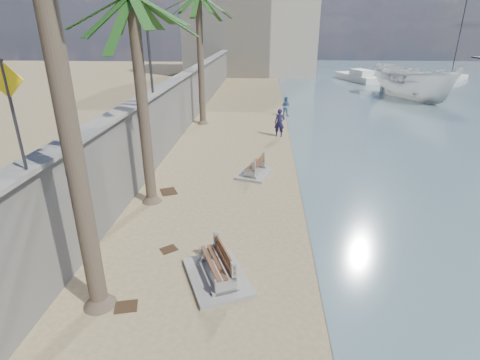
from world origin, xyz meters
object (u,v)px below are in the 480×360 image
object	(u,v)px
bench_far	(255,167)
palm_mid	(132,0)
sailboat_west	(450,79)
person_a	(280,121)
yacht_far	(357,78)
bench_near	(217,267)
boat_cruiser	(414,81)
person_b	(286,105)

from	to	relation	value
bench_far	palm_mid	xyz separation A→B (m)	(-4.08, -3.27, 7.05)
bench_far	sailboat_west	size ratio (longest dim) A/B	0.24
person_a	palm_mid	bearing A→B (deg)	-109.03
bench_far	yacht_far	xyz separation A→B (m)	(12.08, 33.68, -0.02)
bench_near	bench_far	bearing A→B (deg)	84.34
person_a	yacht_far	world-z (taller)	person_a
bench_near	person_a	distance (m)	15.02
palm_mid	person_a	world-z (taller)	palm_mid
boat_cruiser	person_a	bearing A→B (deg)	-159.75
bench_far	person_a	world-z (taller)	person_a
person_b	sailboat_west	xyz separation A→B (m)	(21.83, 20.98, -0.53)
person_b	yacht_far	distance (m)	23.12
bench_far	person_b	world-z (taller)	person_b
palm_mid	person_b	distance (m)	18.46
person_b	person_a	bearing A→B (deg)	108.37
bench_far	person_b	xyz separation A→B (m)	(2.00, 12.87, 0.47)
bench_near	bench_far	xyz separation A→B (m)	(0.80, 8.08, -0.04)
sailboat_west	person_b	bearing A→B (deg)	-136.13
person_b	bench_near	bearing A→B (deg)	106.85
palm_mid	sailboat_west	xyz separation A→B (m)	(27.91, 37.12, -7.11)
person_a	boat_cruiser	xyz separation A→B (m)	(13.07, 13.91, 0.74)
bench_near	bench_far	world-z (taller)	bench_near
bench_far	bench_near	bearing A→B (deg)	-95.66
bench_far	person_a	bearing A→B (deg)	78.73
bench_far	sailboat_west	world-z (taller)	sailboat_west
person_b	boat_cruiser	size ratio (longest dim) A/B	0.39
boat_cruiser	sailboat_west	xyz separation A→B (m)	(9.41, 13.17, -1.45)
sailboat_west	boat_cruiser	bearing A→B (deg)	-125.54
person_b	sailboat_west	size ratio (longest dim) A/B	0.17
yacht_far	palm_mid	bearing A→B (deg)	137.35
bench_near	palm_mid	bearing A→B (deg)	124.29
bench_far	boat_cruiser	world-z (taller)	boat_cruiser
bench_near	sailboat_west	xyz separation A→B (m)	(24.63, 41.94, -0.10)
bench_near	boat_cruiser	world-z (taller)	boat_cruiser
person_b	boat_cruiser	distance (m)	14.70
yacht_far	bench_near	bearing A→B (deg)	143.84
bench_near	palm_mid	distance (m)	9.12
yacht_far	bench_far	bearing A→B (deg)	141.24
bench_far	sailboat_west	xyz separation A→B (m)	(23.83, 33.85, -0.06)
person_a	sailboat_west	xyz separation A→B (m)	(22.48, 27.08, -0.71)
person_a	yacht_far	size ratio (longest dim) A/B	0.27
palm_mid	boat_cruiser	xyz separation A→B (m)	(18.51, 23.95, -5.66)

